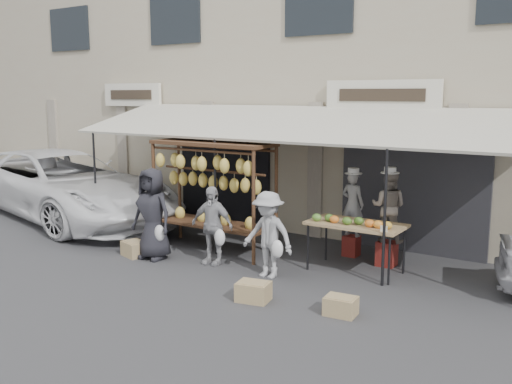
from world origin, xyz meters
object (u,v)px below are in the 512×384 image
produce_table (355,225)px  customer_left (152,214)px  customer_mid (212,225)px  banana_rack (211,175)px  vendor_right (389,207)px  van (60,168)px  crate_near_b (341,306)px  vendor_left (353,204)px  customer_right (268,235)px  crate_near_a (253,292)px  crate_far (134,249)px

produce_table → customer_left: customer_left is taller
produce_table → customer_mid: bearing=-157.9°
banana_rack → customer_mid: (0.56, -0.73, -0.82)m
vendor_right → van: van is taller
banana_rack → produce_table: bearing=5.1°
crate_near_b → produce_table: bearing=108.7°
vendor_left → customer_right: 2.16m
vendor_left → vendor_right: (0.83, -0.25, 0.08)m
customer_right → crate_near_a: size_ratio=3.08×
van → vendor_right: bearing=-74.1°
banana_rack → van: bearing=173.6°
vendor_right → crate_near_a: (-1.05, -2.90, -0.98)m
produce_table → customer_right: (-1.15, -1.08, -0.12)m
crate_far → vendor_right: bearing=25.9°
vendor_right → crate_near_a: bearing=62.9°
produce_table → vendor_right: size_ratio=1.29×
vendor_left → crate_near_a: size_ratio=2.58×
customer_mid → customer_right: 1.30m
crate_far → van: van is taller
banana_rack → produce_table: (3.01, 0.27, -0.69)m
customer_right → crate_far: customer_right is taller
banana_rack → customer_left: (-0.61, -1.08, -0.68)m
banana_rack → customer_left: banana_rack is taller
banana_rack → crate_near_b: bearing=-24.9°
produce_table → customer_right: size_ratio=1.12×
banana_rack → customer_left: size_ratio=1.46×
vendor_left → van: (-8.08, -0.60, 0.21)m
vendor_right → customer_right: 2.36m
vendor_left → crate_near_b: 3.28m
produce_table → crate_far: 4.36m
vendor_left → customer_left: size_ratio=0.72×
van → crate_far: bearing=-98.0°
crate_near_a → crate_far: (-3.35, 0.76, -0.00)m
vendor_left → customer_right: size_ratio=0.84×
banana_rack → produce_table: banana_rack is taller
customer_left → vendor_left: bearing=33.8°
customer_left → van: van is taller
vendor_right → customer_right: vendor_right is taller
produce_table → van: bearing=177.7°
vendor_left → customer_mid: bearing=49.5°
customer_left → customer_mid: size_ratio=1.20×
banana_rack → customer_mid: bearing=-52.2°
customer_mid → customer_right: customer_right is taller
banana_rack → vendor_left: size_ratio=2.04×
customer_left → customer_mid: customer_left is taller
crate_near_b → van: 9.58m
customer_left → produce_table: bearing=18.0°
customer_left → crate_near_a: customer_left is taller
banana_rack → vendor_right: 3.52m
customer_left → customer_right: customer_left is taller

